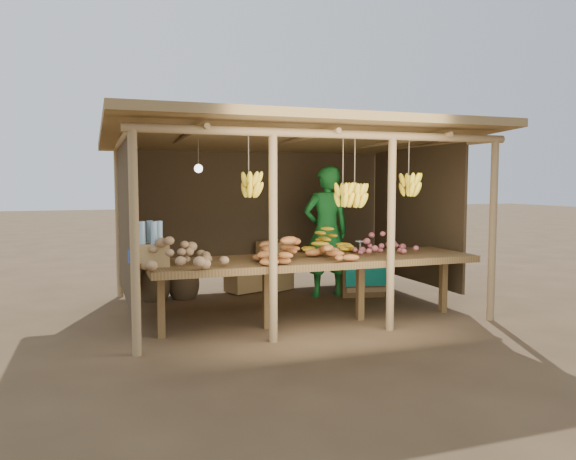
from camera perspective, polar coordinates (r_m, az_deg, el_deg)
name	(u,v)px	position (r m, az deg, el deg)	size (l,w,h in m)	color
ground	(288,307)	(7.66, 0.00, -7.85)	(60.00, 60.00, 0.00)	brown
stall_structure	(289,165)	(7.42, 0.13, 6.60)	(4.70, 3.50, 2.43)	#9D7D51
counter	(315,263)	(6.65, 2.75, -3.32)	(3.90, 1.05, 0.80)	brown
potato_heap	(178,250)	(5.92, -11.13, -2.02)	(1.02, 0.61, 0.37)	#906E4A
sweet_potato_heap	(299,245)	(6.34, 1.17, -1.51)	(1.08, 0.65, 0.36)	#A75F2A
onion_heap	(384,239)	(7.14, 9.76, -0.89)	(0.83, 0.50, 0.36)	#B05559
banana_pile	(330,238)	(7.15, 4.25, -0.86)	(0.60, 0.36, 0.35)	yellow
tomato_basin	(148,254)	(6.43, -14.05, -2.36)	(0.43, 0.43, 0.22)	navy
bottle_box	(151,249)	(6.12, -13.79, -1.86)	(0.40, 0.33, 0.48)	#9A7945
vendor	(326,231)	(8.30, 3.93, -0.15)	(0.70, 0.46, 1.93)	#1B7B2B
tarp_crate	(360,272)	(8.53, 7.29, -4.23)	(0.81, 0.74, 0.84)	brown
carton_stack	(265,270)	(8.72, -2.39, -4.07)	(1.10, 0.54, 0.75)	#9A7945
burlap_sacks	(169,281)	(8.29, -11.97, -5.09)	(0.87, 0.46, 0.62)	#453520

